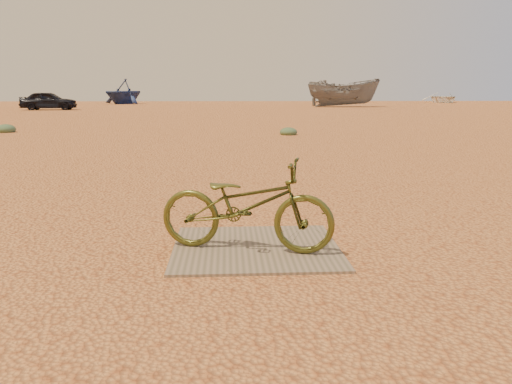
{
  "coord_description": "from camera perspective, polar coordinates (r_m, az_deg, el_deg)",
  "views": [
    {
      "loc": [
        0.03,
        -4.09,
        1.32
      ],
      "look_at": [
        0.26,
        -0.04,
        0.49
      ],
      "focal_mm": 35.0,
      "sensor_mm": 36.0,
      "label": 1
    }
  ],
  "objects": [
    {
      "name": "ground",
      "position": [
        4.3,
        -3.52,
        -6.4
      ],
      "size": [
        120.0,
        120.0,
        0.0
      ],
      "primitive_type": "plane",
      "color": "#D68949",
      "rests_on": "ground"
    },
    {
      "name": "plywood_board",
      "position": [
        4.26,
        0.0,
        -6.37
      ],
      "size": [
        1.4,
        1.27,
        0.02
      ],
      "primitive_type": "cube",
      "color": "#826B56",
      "rests_on": "ground"
    },
    {
      "name": "bicycle",
      "position": [
        4.08,
        -1.11,
        -1.5
      ],
      "size": [
        1.53,
        0.86,
        0.76
      ],
      "primitive_type": "imported",
      "rotation": [
        0.0,
        0.0,
        1.31
      ],
      "color": "#494B1B",
      "rests_on": "plywood_board"
    },
    {
      "name": "car",
      "position": [
        37.88,
        -22.61,
        9.61
      ],
      "size": [
        3.79,
        1.74,
        1.26
      ],
      "primitive_type": "imported",
      "rotation": [
        0.0,
        0.0,
        1.64
      ],
      "color": "black",
      "rests_on": "ground"
    },
    {
      "name": "boat_far_left",
      "position": [
        52.29,
        -14.9,
        11.06
      ],
      "size": [
        6.0,
        6.18,
        2.48
      ],
      "primitive_type": "imported",
      "rotation": [
        0.0,
        0.0,
        -0.59
      ],
      "color": "navy",
      "rests_on": "ground"
    },
    {
      "name": "boat_mid_right",
      "position": [
        42.21,
        9.98,
        11.11
      ],
      "size": [
        6.01,
        2.58,
        2.28
      ],
      "primitive_type": "imported",
      "rotation": [
        0.0,
        0.0,
        1.51
      ],
      "color": "slate",
      "rests_on": "ground"
    },
    {
      "name": "boat_far_right",
      "position": [
        59.93,
        20.59,
        10.07
      ],
      "size": [
        4.51,
        5.78,
        1.09
      ],
      "primitive_type": "imported",
      "rotation": [
        0.0,
        0.0,
        -0.15
      ],
      "color": "white",
      "rests_on": "ground"
    },
    {
      "name": "kale_b",
      "position": [
        15.27,
        3.72,
        6.54
      ],
      "size": [
        0.53,
        0.53,
        0.29
      ],
      "primitive_type": "ellipsoid",
      "color": "#556848",
      "rests_on": "ground"
    },
    {
      "name": "kale_c",
      "position": [
        18.07,
        -26.66,
        6.12
      ],
      "size": [
        0.61,
        0.61,
        0.34
      ],
      "primitive_type": "ellipsoid",
      "color": "#556848",
      "rests_on": "ground"
    }
  ]
}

